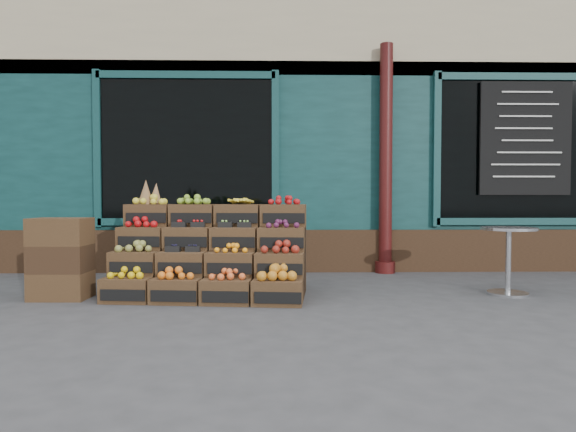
{
  "coord_description": "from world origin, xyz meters",
  "views": [
    {
      "loc": [
        -0.31,
        -4.68,
        1.04
      ],
      "look_at": [
        -0.2,
        0.7,
        0.85
      ],
      "focal_mm": 30.0,
      "sensor_mm": 36.0,
      "label": 1
    }
  ],
  "objects": [
    {
      "name": "shopkeeper",
      "position": [
        -1.76,
        2.75,
        1.1
      ],
      "size": [
        0.93,
        0.76,
        2.2
      ],
      "primitive_type": "imported",
      "rotation": [
        0.0,
        0.0,
        3.48
      ],
      "color": "#144816",
      "rests_on": "ground"
    },
    {
      "name": "ground",
      "position": [
        0.0,
        0.0,
        0.0
      ],
      "size": [
        60.0,
        60.0,
        0.0
      ],
      "primitive_type": "plane",
      "color": "#3B3B3D",
      "rests_on": "ground"
    },
    {
      "name": "spare_crates",
      "position": [
        -2.57,
        0.35,
        0.42
      ],
      "size": [
        0.57,
        0.4,
        0.84
      ],
      "rotation": [
        0.0,
        0.0,
        -0.02
      ],
      "color": "#452E1B",
      "rests_on": "ground"
    },
    {
      "name": "shop_facade",
      "position": [
        0.0,
        5.11,
        2.4
      ],
      "size": [
        12.0,
        6.24,
        4.8
      ],
      "color": "#113A3A",
      "rests_on": "ground"
    },
    {
      "name": "bistro_table",
      "position": [
        2.19,
        0.46,
        0.46
      ],
      "size": [
        0.58,
        0.58,
        0.73
      ],
      "rotation": [
        0.0,
        0.0,
        0.2
      ],
      "color": "#B4B5BB",
      "rests_on": "ground"
    },
    {
      "name": "crate_display",
      "position": [
        -1.04,
        0.53,
        0.39
      ],
      "size": [
        2.11,
        1.18,
        1.26
      ],
      "rotation": [
        0.0,
        0.0,
        -0.1
      ],
      "color": "#452E1B",
      "rests_on": "ground"
    }
  ]
}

